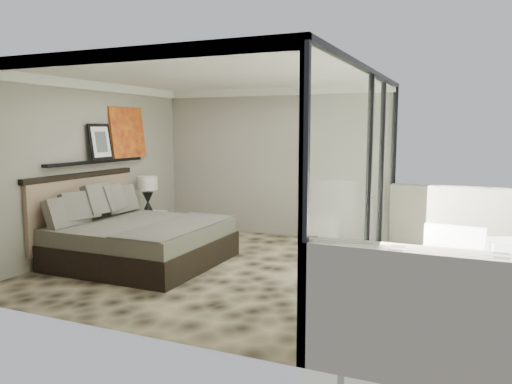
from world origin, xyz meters
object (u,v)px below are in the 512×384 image
at_px(bed, 136,238).
at_px(nightstand, 147,225).
at_px(table_lamp, 148,189).
at_px(ottoman, 502,256).
at_px(lounger, 445,269).

distance_m(bed, nightstand, 1.59).
xyz_separation_m(bed, nightstand, (-0.80, 1.37, -0.09)).
height_order(table_lamp, ottoman, table_lamp).
relative_size(table_lamp, ottoman, 1.40).
height_order(table_lamp, lounger, table_lamp).
bearing_deg(bed, nightstand, 120.33).
distance_m(bed, lounger, 4.48).
relative_size(nightstand, ottoman, 1.19).
relative_size(bed, ottoman, 4.92).
bearing_deg(nightstand, table_lamp, -40.07).
xyz_separation_m(bed, lounger, (4.41, 0.74, -0.17)).
relative_size(bed, nightstand, 4.14).
bearing_deg(table_lamp, bed, -61.04).
relative_size(ottoman, lounger, 0.27).
bearing_deg(lounger, bed, -164.28).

